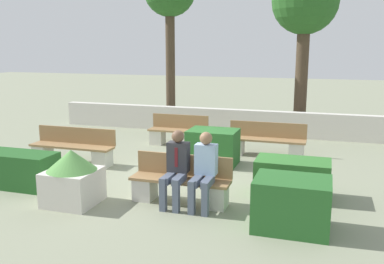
{
  "coord_description": "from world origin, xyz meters",
  "views": [
    {
      "loc": [
        3.07,
        -8.55,
        2.83
      ],
      "look_at": [
        0.18,
        0.5,
        0.9
      ],
      "focal_mm": 40.0,
      "sensor_mm": 36.0,
      "label": 1
    }
  ],
  "objects_px": {
    "planter_corner_left": "(72,177)",
    "bench_left_side": "(178,134)",
    "person_seated_man": "(176,164)",
    "tree_center_left": "(305,5)",
    "bench_front": "(181,185)",
    "bench_right_side": "(73,150)",
    "person_seated_woman": "(204,167)",
    "bench_back": "(266,143)"
  },
  "relations": [
    {
      "from": "bench_front",
      "to": "bench_back",
      "type": "relative_size",
      "value": 0.92
    },
    {
      "from": "person_seated_woman",
      "to": "tree_center_left",
      "type": "distance_m",
      "value": 8.35
    },
    {
      "from": "bench_right_side",
      "to": "bench_left_side",
      "type": "bearing_deg",
      "value": 56.35
    },
    {
      "from": "bench_back",
      "to": "planter_corner_left",
      "type": "bearing_deg",
      "value": -116.02
    },
    {
      "from": "tree_center_left",
      "to": "bench_left_side",
      "type": "bearing_deg",
      "value": -135.51
    },
    {
      "from": "bench_front",
      "to": "bench_right_side",
      "type": "bearing_deg",
      "value": 153.26
    },
    {
      "from": "bench_left_side",
      "to": "tree_center_left",
      "type": "xyz_separation_m",
      "value": [
        3.18,
        3.13,
        3.74
      ]
    },
    {
      "from": "bench_back",
      "to": "planter_corner_left",
      "type": "distance_m",
      "value": 5.33
    },
    {
      "from": "bench_left_side",
      "to": "person_seated_woman",
      "type": "distance_m",
      "value": 4.93
    },
    {
      "from": "planter_corner_left",
      "to": "bench_left_side",
      "type": "bearing_deg",
      "value": 87.02
    },
    {
      "from": "person_seated_woman",
      "to": "planter_corner_left",
      "type": "bearing_deg",
      "value": -167.62
    },
    {
      "from": "bench_front",
      "to": "bench_left_side",
      "type": "relative_size",
      "value": 1.09
    },
    {
      "from": "bench_back",
      "to": "person_seated_man",
      "type": "distance_m",
      "value": 4.15
    },
    {
      "from": "bench_right_side",
      "to": "planter_corner_left",
      "type": "distance_m",
      "value": 2.8
    },
    {
      "from": "bench_back",
      "to": "person_seated_woman",
      "type": "bearing_deg",
      "value": -91.2
    },
    {
      "from": "bench_right_side",
      "to": "person_seated_woman",
      "type": "distance_m",
      "value": 4.29
    },
    {
      "from": "planter_corner_left",
      "to": "person_seated_man",
      "type": "bearing_deg",
      "value": 15.78
    },
    {
      "from": "tree_center_left",
      "to": "person_seated_man",
      "type": "bearing_deg",
      "value": -102.17
    },
    {
      "from": "person_seated_man",
      "to": "tree_center_left",
      "type": "xyz_separation_m",
      "value": [
        1.63,
        7.58,
        3.32
      ]
    },
    {
      "from": "bench_right_side",
      "to": "planter_corner_left",
      "type": "xyz_separation_m",
      "value": [
        1.53,
        -2.35,
        0.16
      ]
    },
    {
      "from": "person_seated_man",
      "to": "tree_center_left",
      "type": "height_order",
      "value": "tree_center_left"
    },
    {
      "from": "bench_front",
      "to": "tree_center_left",
      "type": "xyz_separation_m",
      "value": [
        1.6,
        7.44,
        3.74
      ]
    },
    {
      "from": "planter_corner_left",
      "to": "bench_back",
      "type": "bearing_deg",
      "value": 57.6
    },
    {
      "from": "bench_front",
      "to": "planter_corner_left",
      "type": "bearing_deg",
      "value": -160.61
    },
    {
      "from": "person_seated_woman",
      "to": "tree_center_left",
      "type": "relative_size",
      "value": 0.26
    },
    {
      "from": "person_seated_man",
      "to": "planter_corner_left",
      "type": "height_order",
      "value": "person_seated_man"
    },
    {
      "from": "bench_left_side",
      "to": "person_seated_man",
      "type": "height_order",
      "value": "person_seated_man"
    },
    {
      "from": "bench_right_side",
      "to": "planter_corner_left",
      "type": "bearing_deg",
      "value": -56.26
    },
    {
      "from": "bench_right_side",
      "to": "tree_center_left",
      "type": "distance_m",
      "value": 8.46
    },
    {
      "from": "person_seated_woman",
      "to": "tree_center_left",
      "type": "bearing_deg",
      "value": 81.63
    },
    {
      "from": "bench_right_side",
      "to": "tree_center_left",
      "type": "bearing_deg",
      "value": 49.8
    },
    {
      "from": "person_seated_woman",
      "to": "bench_front",
      "type": "bearing_deg",
      "value": 164.15
    },
    {
      "from": "bench_right_side",
      "to": "person_seated_woman",
      "type": "bearing_deg",
      "value": -24.81
    },
    {
      "from": "bench_front",
      "to": "bench_right_side",
      "type": "relative_size",
      "value": 0.87
    },
    {
      "from": "bench_back",
      "to": "planter_corner_left",
      "type": "xyz_separation_m",
      "value": [
        -2.86,
        -4.5,
        0.17
      ]
    },
    {
      "from": "bench_back",
      "to": "bench_left_side",
      "type": "bearing_deg",
      "value": 176.21
    },
    {
      "from": "bench_left_side",
      "to": "bench_back",
      "type": "relative_size",
      "value": 0.85
    },
    {
      "from": "bench_back",
      "to": "bench_right_side",
      "type": "bearing_deg",
      "value": -147.45
    },
    {
      "from": "bench_front",
      "to": "bench_left_side",
      "type": "distance_m",
      "value": 4.6
    },
    {
      "from": "person_seated_woman",
      "to": "planter_corner_left",
      "type": "relative_size",
      "value": 1.35
    },
    {
      "from": "bench_front",
      "to": "bench_left_side",
      "type": "height_order",
      "value": "same"
    },
    {
      "from": "bench_left_side",
      "to": "person_seated_man",
      "type": "relative_size",
      "value": 1.25
    }
  ]
}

